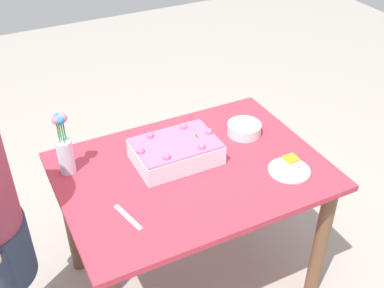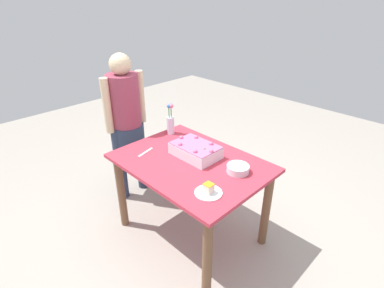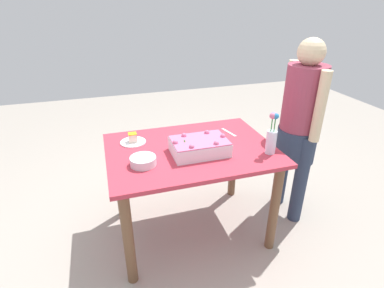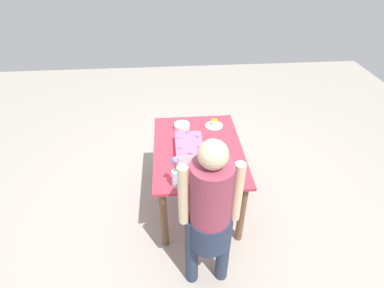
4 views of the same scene
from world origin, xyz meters
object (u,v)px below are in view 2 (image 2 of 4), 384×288
(sheet_cake, at_px, (196,150))
(serving_plate_with_slice, at_px, (208,191))
(cake_knife, at_px, (146,152))
(flower_vase, at_px, (170,121))
(fruit_bowl, at_px, (238,169))
(person_standing, at_px, (126,119))

(sheet_cake, xyz_separation_m, serving_plate_with_slice, (-0.42, 0.31, -0.03))
(sheet_cake, distance_m, cake_knife, 0.43)
(flower_vase, distance_m, fruit_bowl, 0.88)
(fruit_bowl, height_order, person_standing, person_standing)
(flower_vase, bearing_deg, sheet_cake, 163.15)
(sheet_cake, distance_m, serving_plate_with_slice, 0.52)
(sheet_cake, bearing_deg, fruit_bowl, -173.29)
(flower_vase, distance_m, person_standing, 0.45)
(sheet_cake, relative_size, cake_knife, 2.14)
(cake_knife, distance_m, flower_vase, 0.44)
(serving_plate_with_slice, height_order, fruit_bowl, serving_plate_with_slice)
(cake_knife, distance_m, person_standing, 0.56)
(serving_plate_with_slice, xyz_separation_m, cake_knife, (0.76, -0.04, -0.02))
(sheet_cake, distance_m, person_standing, 0.87)
(cake_knife, xyz_separation_m, person_standing, (0.53, -0.17, 0.09))
(serving_plate_with_slice, distance_m, fruit_bowl, 0.35)
(flower_vase, bearing_deg, fruit_bowl, 173.73)
(cake_knife, xyz_separation_m, flower_vase, (0.13, -0.40, 0.12))
(serving_plate_with_slice, relative_size, fruit_bowl, 1.12)
(serving_plate_with_slice, relative_size, flower_vase, 0.64)
(sheet_cake, height_order, fruit_bowl, sheet_cake)
(cake_knife, bearing_deg, flower_vase, 4.78)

